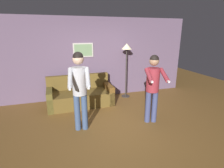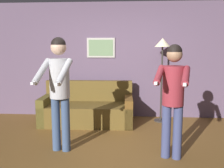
% 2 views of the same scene
% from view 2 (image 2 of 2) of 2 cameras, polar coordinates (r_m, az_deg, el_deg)
% --- Properties ---
extents(ground_plane, '(12.00, 12.00, 0.00)m').
position_cam_2_polar(ground_plane, '(3.87, 0.31, -16.06)').
color(ground_plane, brown).
extents(back_wall_assembly, '(6.40, 0.09, 2.60)m').
position_cam_2_polar(back_wall_assembly, '(5.73, 1.73, 5.41)').
color(back_wall_assembly, '#5F4B62').
rests_on(back_wall_assembly, ground_plane).
extents(couch, '(1.92, 0.89, 0.87)m').
position_cam_2_polar(couch, '(5.35, -5.64, -5.97)').
color(couch, brown).
rests_on(couch, ground_plane).
extents(torchiere_lamp, '(0.34, 0.34, 1.79)m').
position_cam_2_polar(torchiere_lamp, '(5.38, 11.44, 7.13)').
color(torchiere_lamp, '#332D28').
rests_on(torchiere_lamp, ground_plane).
extents(person_standing_left, '(0.49, 0.69, 1.75)m').
position_cam_2_polar(person_standing_left, '(3.83, -11.99, 0.16)').
color(person_standing_left, '#3A4F73').
rests_on(person_standing_left, ground_plane).
extents(person_standing_right, '(0.54, 0.72, 1.65)m').
position_cam_2_polar(person_standing_right, '(3.60, 13.80, -1.63)').
color(person_standing_right, '#3C436E').
rests_on(person_standing_right, ground_plane).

